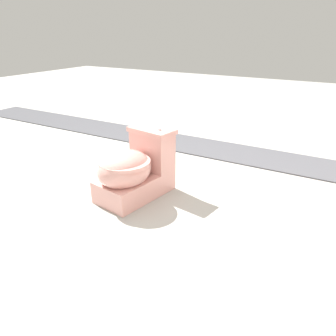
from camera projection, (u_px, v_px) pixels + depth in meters
ground_plane at (135, 189)px, 2.72m from camera, size 14.00×14.00×0.00m
gravel_strip at (240, 154)px, 3.46m from camera, size 0.56×8.00×0.01m
toilet at (134, 170)px, 2.52m from camera, size 0.68×0.47×0.52m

